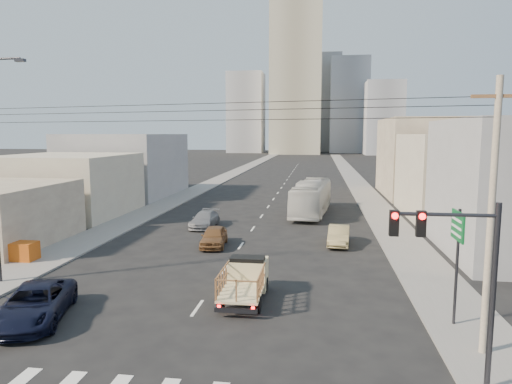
% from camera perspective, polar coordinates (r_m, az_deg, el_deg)
% --- Properties ---
extents(ground, '(420.00, 420.00, 0.00)m').
position_cam_1_polar(ground, '(20.21, -8.90, -16.21)').
color(ground, black).
rests_on(ground, ground).
extents(sidewalk_left, '(3.50, 180.00, 0.12)m').
position_cam_1_polar(sidewalk_left, '(89.76, -3.27, 2.17)').
color(sidewalk_left, slate).
rests_on(sidewalk_left, ground).
extents(sidewalk_right, '(3.50, 180.00, 0.12)m').
position_cam_1_polar(sidewalk_right, '(88.31, 11.88, 1.94)').
color(sidewalk_right, slate).
rests_on(sidewalk_right, ground).
extents(lane_dashes, '(0.15, 104.00, 0.01)m').
position_cam_1_polar(lane_dashes, '(71.39, 3.39, 0.81)').
color(lane_dashes, silver).
rests_on(lane_dashes, ground).
extents(flatbed_pickup, '(1.95, 4.41, 1.90)m').
position_cam_1_polar(flatbed_pickup, '(22.52, -1.40, -10.65)').
color(flatbed_pickup, beige).
rests_on(flatbed_pickup, ground).
extents(navy_pickup, '(3.92, 5.91, 1.51)m').
position_cam_1_polar(navy_pickup, '(22.37, -25.94, -12.45)').
color(navy_pickup, black).
rests_on(navy_pickup, ground).
extents(city_bus, '(4.08, 12.24, 3.35)m').
position_cam_1_polar(city_bus, '(46.17, 6.94, -0.69)').
color(city_bus, beige).
rests_on(city_bus, ground).
extents(sedan_brown, '(2.05, 4.31, 1.42)m').
position_cam_1_polar(sedan_brown, '(32.99, -5.27, -5.56)').
color(sedan_brown, brown).
rests_on(sedan_brown, ground).
extents(sedan_tan, '(1.79, 4.32, 1.39)m').
position_cam_1_polar(sedan_tan, '(33.86, 10.30, -5.35)').
color(sedan_tan, '#958657').
rests_on(sedan_tan, ground).
extents(sedan_grey, '(2.01, 4.65, 1.33)m').
position_cam_1_polar(sedan_grey, '(39.77, -6.44, -3.43)').
color(sedan_grey, gray).
rests_on(sedan_grey, ground).
extents(traffic_signal, '(3.23, 0.35, 6.00)m').
position_cam_1_polar(traffic_signal, '(15.37, 24.05, -8.24)').
color(traffic_signal, '#2D2D33').
rests_on(traffic_signal, ground).
extents(green_sign, '(0.18, 1.60, 5.00)m').
position_cam_1_polar(green_sign, '(20.51, 23.87, -5.41)').
color(green_sign, '#2D2D33').
rests_on(green_sign, ground).
extents(utility_pole, '(1.80, 0.24, 10.00)m').
position_cam_1_polar(utility_pole, '(18.01, 27.31, -2.62)').
color(utility_pole, gray).
rests_on(utility_pole, ground).
extents(overhead_wires, '(23.01, 5.02, 0.72)m').
position_cam_1_polar(overhead_wires, '(20.01, -8.16, 9.90)').
color(overhead_wires, black).
rests_on(overhead_wires, ground).
extents(crate_stack, '(1.80, 1.20, 1.14)m').
position_cam_1_polar(crate_stack, '(32.53, -27.23, -6.58)').
color(crate_stack, '#B94E11').
rests_on(crate_stack, sidewalk_left).
extents(bldg_right_mid, '(11.00, 14.00, 8.00)m').
position_cam_1_polar(bldg_right_mid, '(48.00, 24.81, 1.79)').
color(bldg_right_mid, '#B5A891').
rests_on(bldg_right_mid, ground).
extents(bldg_right_far, '(12.00, 16.00, 10.00)m').
position_cam_1_polar(bldg_right_far, '(63.49, 21.11, 4.06)').
color(bldg_right_far, gray).
rests_on(bldg_right_far, ground).
extents(bldg_left_mid, '(11.00, 12.00, 6.00)m').
position_cam_1_polar(bldg_left_mid, '(48.63, -22.43, 0.79)').
color(bldg_left_mid, '#B5A891').
rests_on(bldg_left_mid, ground).
extents(bldg_left_far, '(12.00, 16.00, 8.00)m').
position_cam_1_polar(bldg_left_far, '(62.11, -15.92, 3.28)').
color(bldg_left_far, gray).
rests_on(bldg_left_far, ground).
extents(high_rise_tower, '(20.00, 20.00, 60.00)m').
position_cam_1_polar(high_rise_tower, '(189.25, 5.06, 13.91)').
color(high_rise_tower, '#9E947A').
rests_on(high_rise_tower, ground).
extents(midrise_ne, '(16.00, 16.00, 40.00)m').
position_cam_1_polar(midrise_ne, '(203.47, 11.54, 10.50)').
color(midrise_ne, gray).
rests_on(midrise_ne, ground).
extents(midrise_nw, '(15.00, 15.00, 34.00)m').
position_cam_1_polar(midrise_nw, '(200.42, -1.23, 9.84)').
color(midrise_nw, gray).
rests_on(midrise_nw, ground).
extents(midrise_back, '(18.00, 18.00, 44.00)m').
position_cam_1_polar(midrise_back, '(218.18, 8.10, 10.87)').
color(midrise_back, gray).
rests_on(midrise_back, ground).
extents(midrise_east, '(14.00, 14.00, 28.00)m').
position_cam_1_polar(midrise_east, '(184.47, 15.66, 8.86)').
color(midrise_east, gray).
rests_on(midrise_east, ground).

